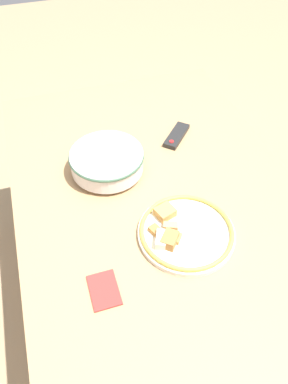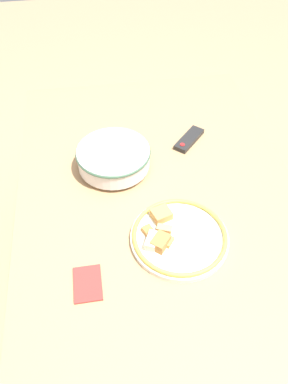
% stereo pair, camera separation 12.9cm
% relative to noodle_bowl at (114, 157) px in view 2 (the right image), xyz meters
% --- Properties ---
extents(ground_plane, '(8.00, 8.00, 0.00)m').
position_rel_noodle_bowl_xyz_m(ground_plane, '(0.18, 0.15, -0.78)').
color(ground_plane, '#9E8460').
extents(dining_table, '(1.56, 1.02, 0.73)m').
position_rel_noodle_bowl_xyz_m(dining_table, '(0.18, 0.15, -0.12)').
color(dining_table, tan).
rests_on(dining_table, ground_plane).
extents(noodle_bowl, '(0.28, 0.28, 0.09)m').
position_rel_noodle_bowl_xyz_m(noodle_bowl, '(0.00, 0.00, 0.00)').
color(noodle_bowl, silver).
rests_on(noodle_bowl, dining_table).
extents(food_plate, '(0.32, 0.32, 0.05)m').
position_rel_noodle_bowl_xyz_m(food_plate, '(0.37, 0.17, -0.04)').
color(food_plate, silver).
rests_on(food_plate, dining_table).
extents(tv_remote, '(0.16, 0.15, 0.02)m').
position_rel_noodle_bowl_xyz_m(tv_remote, '(-0.11, 0.32, -0.04)').
color(tv_remote, black).
rests_on(tv_remote, dining_table).
extents(folded_napkin, '(0.12, 0.08, 0.01)m').
position_rel_noodle_bowl_xyz_m(folded_napkin, '(0.48, -0.13, -0.05)').
color(folded_napkin, '#B2332D').
rests_on(folded_napkin, dining_table).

